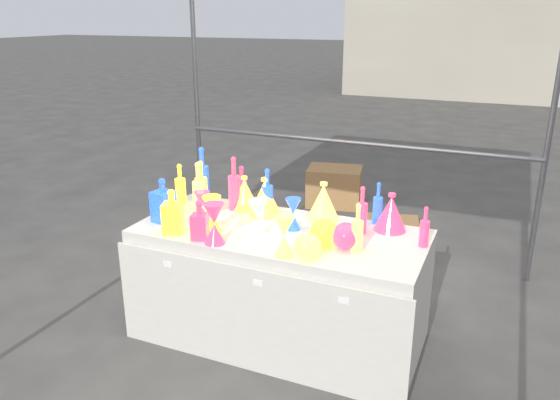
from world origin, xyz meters
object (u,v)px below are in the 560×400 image
at_px(decanter_0, 172,211).
at_px(lampshade_0, 244,192).
at_px(display_table, 279,285).
at_px(hourglass_0, 202,207).
at_px(bottle_0, 180,184).
at_px(cardboard_box_closed, 334,186).
at_px(globe_0, 324,234).

height_order(decanter_0, lampshade_0, decanter_0).
distance_m(display_table, hourglass_0, 0.71).
height_order(bottle_0, hourglass_0, bottle_0).
bearing_deg(lampshade_0, decanter_0, -85.71).
height_order(cardboard_box_closed, globe_0, globe_0).
bearing_deg(display_table, cardboard_box_closed, 100.44).
relative_size(display_table, bottle_0, 6.40).
xyz_separation_m(bottle_0, decanter_0, (0.26, -0.49, -0.00)).
bearing_deg(display_table, decanter_0, -154.24).
xyz_separation_m(decanter_0, globe_0, (0.91, 0.18, -0.07)).
height_order(cardboard_box_closed, bottle_0, bottle_0).
relative_size(display_table, decanter_0, 6.58).
bearing_deg(hourglass_0, lampshade_0, 69.52).
bearing_deg(lampshade_0, bottle_0, -146.06).
distance_m(globe_0, lampshade_0, 0.81).
relative_size(bottle_0, hourglass_0, 1.40).
relative_size(cardboard_box_closed, globe_0, 3.29).
height_order(display_table, lampshade_0, lampshade_0).
relative_size(globe_0, lampshade_0, 0.77).
bearing_deg(decanter_0, hourglass_0, 52.54).
height_order(decanter_0, globe_0, decanter_0).
xyz_separation_m(bottle_0, lampshade_0, (0.46, 0.09, -0.03)).
distance_m(cardboard_box_closed, bottle_0, 2.56).
relative_size(decanter_0, globe_0, 1.59).
xyz_separation_m(bottle_0, hourglass_0, (0.33, -0.26, -0.04)).
relative_size(bottle_0, decanter_0, 1.03).
xyz_separation_m(display_table, hourglass_0, (-0.52, -0.06, 0.48)).
xyz_separation_m(globe_0, lampshade_0, (-0.71, 0.39, 0.04)).
distance_m(hourglass_0, lampshade_0, 0.37).
distance_m(bottle_0, hourglass_0, 0.42).
xyz_separation_m(display_table, decanter_0, (-0.59, -0.28, 0.52)).
xyz_separation_m(cardboard_box_closed, decanter_0, (-0.10, -2.93, 0.68)).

